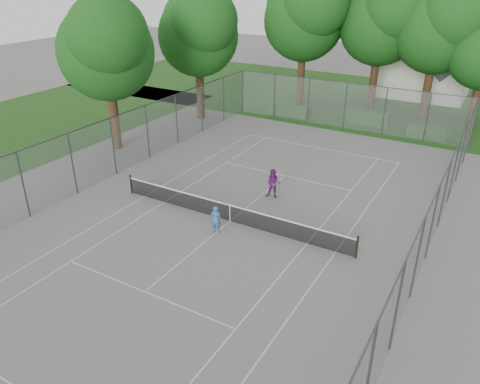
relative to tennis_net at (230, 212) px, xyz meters
The scene contains 16 objects.
ground 0.51m from the tennis_net, ahead, with size 120.00×120.00×0.00m, color #625F5D.
grass_far 26.00m from the tennis_net, 90.00° to the left, with size 60.00×20.00×0.00m, color #1A4012.
court_markings 0.50m from the tennis_net, ahead, with size 11.03×23.83×0.01m.
tennis_net is the anchor object (origin of this frame).
perimeter_fence 1.30m from the tennis_net, ahead, with size 18.08×34.08×3.52m.
tree_far_left 23.53m from the tennis_net, 104.63° to the left, with size 7.83×7.15×11.25m.
tree_far_midleft 24.42m from the tennis_net, 89.08° to the left, with size 7.70×7.03×11.07m.
tree_far_midright 24.33m from the tennis_net, 77.86° to the left, with size 7.51×6.86×10.80m.
tree_side_back 18.61m from the tennis_net, 128.91° to the left, with size 7.10×6.48×10.21m.
tree_side_front 14.44m from the tennis_net, 157.99° to the left, with size 7.03×6.42×10.10m.
hedge_left 18.57m from the tennis_net, 105.62° to the left, with size 3.45×1.04×0.86m, color #194616.
hedge_mid 18.81m from the tennis_net, 85.86° to the left, with size 3.44×0.98×1.08m, color #194616.
hedge_right 18.83m from the tennis_net, 71.20° to the left, with size 2.76×1.01×0.83m, color #194616.
house 30.81m from the tennis_net, 84.18° to the left, with size 8.14×6.31×10.13m.
girl_player 1.21m from the tennis_net, 92.06° to the right, with size 0.50×0.33×1.38m, color #3265BB.
woman_player 3.52m from the tennis_net, 79.29° to the left, with size 0.80×0.62×1.64m, color #612165.
Camera 1 is at (10.55, -17.21, 11.51)m, focal length 35.00 mm.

